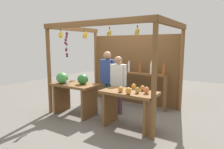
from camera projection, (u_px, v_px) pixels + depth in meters
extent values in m
plane|color=slate|center=(116.00, 111.00, 5.47)|extent=(12.00, 12.00, 0.00)
cylinder|color=brown|center=(49.00, 70.00, 5.23)|extent=(0.10, 0.10, 2.33)
cylinder|color=brown|center=(154.00, 80.00, 3.69)|extent=(0.10, 0.10, 2.33)
cylinder|color=brown|center=(96.00, 63.00, 6.91)|extent=(0.10, 0.10, 2.33)
cylinder|color=brown|center=(181.00, 69.00, 5.37)|extent=(0.10, 0.10, 2.33)
cube|color=brown|center=(92.00, 23.00, 4.30)|extent=(2.98, 0.12, 0.12)
cube|color=brown|center=(75.00, 29.00, 5.90)|extent=(0.12, 2.11, 0.12)
cube|color=brown|center=(172.00, 23.00, 4.37)|extent=(0.12, 2.11, 0.12)
cube|color=brown|center=(133.00, 70.00, 6.17)|extent=(2.88, 0.04, 2.09)
cylinder|color=brown|center=(137.00, 27.00, 3.90)|extent=(0.02, 0.02, 0.06)
ellipsoid|color=gold|center=(138.00, 31.00, 3.91)|extent=(0.04, 0.07, 0.11)
ellipsoid|color=gold|center=(139.00, 31.00, 3.92)|extent=(0.06, 0.06, 0.12)
ellipsoid|color=gold|center=(138.00, 33.00, 3.95)|extent=(0.07, 0.04, 0.11)
ellipsoid|color=gold|center=(136.00, 32.00, 3.95)|extent=(0.06, 0.06, 0.12)
ellipsoid|color=gold|center=(136.00, 32.00, 3.94)|extent=(0.04, 0.05, 0.11)
ellipsoid|color=gold|center=(136.00, 32.00, 3.92)|extent=(0.05, 0.05, 0.12)
ellipsoid|color=gold|center=(137.00, 31.00, 3.90)|extent=(0.06, 0.04, 0.11)
ellipsoid|color=gold|center=(138.00, 32.00, 3.88)|extent=(0.05, 0.05, 0.11)
cylinder|color=brown|center=(85.00, 30.00, 4.67)|extent=(0.02, 0.02, 0.06)
ellipsoid|color=gold|center=(86.00, 36.00, 4.68)|extent=(0.04, 0.09, 0.15)
ellipsoid|color=gold|center=(87.00, 35.00, 4.70)|extent=(0.06, 0.05, 0.16)
ellipsoid|color=gold|center=(85.00, 35.00, 4.71)|extent=(0.08, 0.06, 0.16)
ellipsoid|color=gold|center=(84.00, 36.00, 4.70)|extent=(0.04, 0.10, 0.15)
ellipsoid|color=gold|center=(83.00, 36.00, 4.68)|extent=(0.08, 0.07, 0.16)
ellipsoid|color=gold|center=(85.00, 36.00, 4.65)|extent=(0.06, 0.05, 0.16)
cylinder|color=brown|center=(110.00, 28.00, 4.25)|extent=(0.02, 0.02, 0.06)
ellipsoid|color=gold|center=(110.00, 33.00, 4.25)|extent=(0.04, 0.07, 0.11)
ellipsoid|color=gold|center=(111.00, 32.00, 4.26)|extent=(0.06, 0.07, 0.11)
ellipsoid|color=gold|center=(111.00, 33.00, 4.28)|extent=(0.06, 0.04, 0.11)
ellipsoid|color=gold|center=(110.00, 33.00, 4.29)|extent=(0.07, 0.06, 0.11)
ellipsoid|color=gold|center=(109.00, 34.00, 4.29)|extent=(0.05, 0.07, 0.11)
ellipsoid|color=gold|center=(108.00, 34.00, 4.27)|extent=(0.05, 0.07, 0.11)
ellipsoid|color=gold|center=(108.00, 34.00, 4.25)|extent=(0.07, 0.06, 0.11)
ellipsoid|color=gold|center=(109.00, 33.00, 4.24)|extent=(0.07, 0.04, 0.11)
ellipsoid|color=gold|center=(110.00, 33.00, 4.23)|extent=(0.06, 0.06, 0.11)
cylinder|color=brown|center=(61.00, 30.00, 4.89)|extent=(0.02, 0.02, 0.06)
ellipsoid|color=yellow|center=(62.00, 35.00, 4.89)|extent=(0.04, 0.06, 0.13)
ellipsoid|color=yellow|center=(62.00, 34.00, 4.91)|extent=(0.06, 0.07, 0.14)
ellipsoid|color=yellow|center=(62.00, 36.00, 4.95)|extent=(0.08, 0.04, 0.13)
ellipsoid|color=yellow|center=(61.00, 36.00, 4.95)|extent=(0.05, 0.06, 0.14)
ellipsoid|color=yellow|center=(60.00, 36.00, 4.93)|extent=(0.04, 0.07, 0.13)
ellipsoid|color=yellow|center=(59.00, 36.00, 4.91)|extent=(0.08, 0.07, 0.14)
ellipsoid|color=yellow|center=(60.00, 35.00, 4.88)|extent=(0.06, 0.04, 0.13)
ellipsoid|color=yellow|center=(61.00, 35.00, 4.87)|extent=(0.07, 0.07, 0.14)
cylinder|color=#4C422D|center=(66.00, 41.00, 5.36)|extent=(0.01, 0.01, 0.55)
sphere|color=#47142D|center=(67.00, 33.00, 5.33)|extent=(0.07, 0.07, 0.07)
sphere|color=#601E42|center=(67.00, 36.00, 5.35)|extent=(0.06, 0.06, 0.06)
sphere|color=#601E42|center=(66.00, 37.00, 5.35)|extent=(0.06, 0.06, 0.06)
sphere|color=#511938|center=(66.00, 40.00, 5.35)|extent=(0.07, 0.07, 0.07)
sphere|color=#511938|center=(65.00, 43.00, 5.35)|extent=(0.06, 0.06, 0.06)
sphere|color=#601E42|center=(67.00, 44.00, 5.38)|extent=(0.07, 0.07, 0.07)
sphere|color=#511938|center=(66.00, 49.00, 5.40)|extent=(0.06, 0.06, 0.06)
sphere|color=#47142D|center=(66.00, 50.00, 5.41)|extent=(0.06, 0.06, 0.06)
sphere|color=#511938|center=(67.00, 54.00, 5.39)|extent=(0.07, 0.07, 0.07)
sphere|color=#47142D|center=(67.00, 56.00, 5.45)|extent=(0.06, 0.06, 0.06)
cube|color=brown|center=(75.00, 85.00, 5.15)|extent=(1.21, 0.64, 0.06)
cube|color=brown|center=(62.00, 97.00, 5.47)|extent=(0.06, 0.58, 0.75)
cube|color=brown|center=(89.00, 103.00, 4.95)|extent=(0.06, 0.58, 0.75)
ellipsoid|color=#429347|center=(62.00, 78.00, 5.15)|extent=(0.43, 0.43, 0.28)
ellipsoid|color=#2D7533|center=(83.00, 79.00, 5.04)|extent=(0.37, 0.37, 0.26)
cylinder|color=white|center=(68.00, 83.00, 5.02)|extent=(0.07, 0.07, 0.09)
cube|color=brown|center=(129.00, 93.00, 4.30)|extent=(1.21, 0.64, 0.06)
cube|color=brown|center=(110.00, 107.00, 4.62)|extent=(0.06, 0.58, 0.75)
cube|color=brown|center=(150.00, 115.00, 4.11)|extent=(0.06, 0.58, 0.75)
ellipsoid|color=#E07F47|center=(146.00, 90.00, 4.09)|extent=(0.16, 0.16, 0.14)
ellipsoid|color=gold|center=(121.00, 89.00, 4.22)|extent=(0.15, 0.15, 0.12)
ellipsoid|color=#B79E47|center=(137.00, 90.00, 4.12)|extent=(0.12, 0.12, 0.13)
ellipsoid|color=#CC7038|center=(142.00, 88.00, 4.33)|extent=(0.12, 0.12, 0.12)
ellipsoid|color=gold|center=(134.00, 86.00, 4.52)|extent=(0.12, 0.12, 0.12)
ellipsoid|color=gold|center=(128.00, 91.00, 4.03)|extent=(0.16, 0.16, 0.14)
cube|color=brown|center=(108.00, 86.00, 6.44)|extent=(0.05, 0.20, 1.00)
cube|color=brown|center=(165.00, 93.00, 5.44)|extent=(0.05, 0.20, 1.00)
cube|color=brown|center=(134.00, 73.00, 5.87)|extent=(1.87, 0.22, 0.04)
cylinder|color=silver|center=(109.00, 66.00, 6.32)|extent=(0.08, 0.08, 0.28)
cylinder|color=silver|center=(109.00, 61.00, 6.29)|extent=(0.04, 0.04, 0.06)
cylinder|color=silver|center=(119.00, 67.00, 6.13)|extent=(0.06, 0.06, 0.26)
cylinder|color=silver|center=(119.00, 62.00, 6.10)|extent=(0.03, 0.03, 0.06)
cylinder|color=silver|center=(129.00, 67.00, 5.94)|extent=(0.06, 0.06, 0.28)
cylinder|color=silver|center=(129.00, 61.00, 5.92)|extent=(0.03, 0.03, 0.06)
cylinder|color=#994C1E|center=(140.00, 69.00, 5.75)|extent=(0.06, 0.06, 0.24)
cylinder|color=#994C1E|center=(140.00, 64.00, 5.73)|extent=(0.03, 0.03, 0.06)
cylinder|color=silver|center=(151.00, 69.00, 5.56)|extent=(0.07, 0.07, 0.30)
cylinder|color=silver|center=(151.00, 62.00, 5.54)|extent=(0.03, 0.03, 0.06)
cylinder|color=#994C1E|center=(164.00, 70.00, 5.38)|extent=(0.06, 0.06, 0.29)
cylinder|color=#994C1E|center=(164.00, 63.00, 5.35)|extent=(0.03, 0.03, 0.06)
cylinder|color=#3C5C62|center=(106.00, 96.00, 5.58)|extent=(0.11, 0.11, 0.76)
cylinder|color=#3C5C62|center=(109.00, 97.00, 5.52)|extent=(0.11, 0.11, 0.76)
cube|color=#2D428C|center=(107.00, 71.00, 5.44)|extent=(0.32, 0.19, 0.65)
cylinder|color=#2D428C|center=(101.00, 70.00, 5.54)|extent=(0.08, 0.08, 0.58)
cylinder|color=#2D428C|center=(114.00, 71.00, 5.33)|extent=(0.08, 0.08, 0.58)
sphere|color=#997051|center=(107.00, 55.00, 5.38)|extent=(0.22, 0.22, 0.22)
cylinder|color=#4F3648|center=(116.00, 100.00, 5.28)|extent=(0.11, 0.11, 0.71)
cylinder|color=#4F3648|center=(120.00, 101.00, 5.22)|extent=(0.11, 0.11, 0.71)
cube|color=white|center=(118.00, 76.00, 5.15)|extent=(0.32, 0.19, 0.60)
cylinder|color=white|center=(112.00, 74.00, 5.25)|extent=(0.08, 0.08, 0.54)
cylinder|color=white|center=(125.00, 75.00, 5.04)|extent=(0.08, 0.08, 0.54)
sphere|color=#997051|center=(118.00, 60.00, 5.09)|extent=(0.21, 0.21, 0.21)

